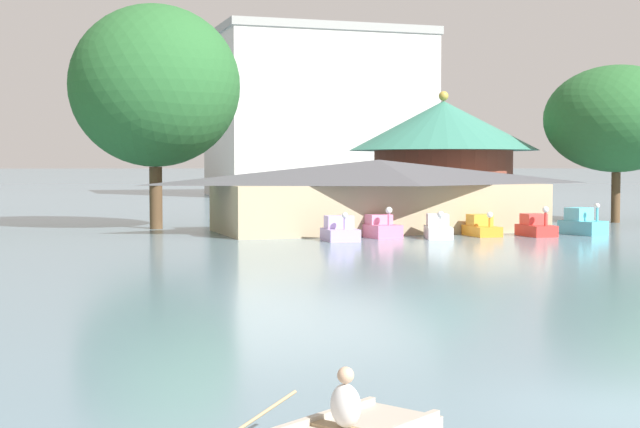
# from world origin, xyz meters

# --- Properties ---
(ground_plane) EXTENTS (2000.00, 2000.00, 0.00)m
(ground_plane) POSITION_xyz_m (0.00, 0.00, 0.00)
(ground_plane) COLOR slate
(pedal_boat_lavender) EXTENTS (1.76, 2.33, 1.53)m
(pedal_boat_lavender) POSITION_xyz_m (6.57, 33.36, 0.51)
(pedal_boat_lavender) COLOR #B299D8
(pedal_boat_lavender) RESTS_ON ground
(pedal_boat_pink) EXTENTS (1.71, 2.63, 1.71)m
(pedal_boat_pink) POSITION_xyz_m (9.43, 34.88, 0.51)
(pedal_boat_pink) COLOR pink
(pedal_boat_pink) RESTS_ON ground
(pedal_boat_white) EXTENTS (2.19, 3.21, 1.51)m
(pedal_boat_white) POSITION_xyz_m (12.25, 33.50, 0.51)
(pedal_boat_white) COLOR white
(pedal_boat_white) RESTS_ON ground
(pedal_boat_orange) EXTENTS (1.54, 2.72, 1.40)m
(pedal_boat_orange) POSITION_xyz_m (15.20, 34.13, 0.47)
(pedal_boat_orange) COLOR orange
(pedal_boat_orange) RESTS_ON ground
(pedal_boat_red) EXTENTS (1.40, 2.45, 1.69)m
(pedal_boat_red) POSITION_xyz_m (18.02, 33.08, 0.50)
(pedal_boat_red) COLOR red
(pedal_boat_red) RESTS_ON ground
(pedal_boat_cyan) EXTENTS (2.22, 2.76, 1.82)m
(pedal_boat_cyan) POSITION_xyz_m (21.05, 33.15, 0.61)
(pedal_boat_cyan) COLOR #4CB7CC
(pedal_boat_cyan) RESTS_ON ground
(boathouse) EXTENTS (20.47, 8.91, 4.27)m
(boathouse) POSITION_xyz_m (11.09, 39.33, 2.24)
(boathouse) COLOR tan
(boathouse) RESTS_ON ground
(green_roof_pavilion) EXTENTS (13.54, 13.54, 9.22)m
(green_roof_pavilion) POSITION_xyz_m (19.61, 48.41, 4.93)
(green_roof_pavilion) COLOR brown
(green_roof_pavilion) RESTS_ON ground
(shoreline_tree_mid) EXTENTS (10.49, 10.49, 13.80)m
(shoreline_tree_mid) POSITION_xyz_m (-1.30, 45.50, 8.80)
(shoreline_tree_mid) COLOR brown
(shoreline_tree_mid) RESTS_ON ground
(shoreline_tree_right) EXTENTS (9.88, 9.88, 10.76)m
(shoreline_tree_right) POSITION_xyz_m (29.62, 42.06, 7.10)
(shoreline_tree_right) COLOR brown
(shoreline_tree_right) RESTS_ON ground
(background_building_block) EXTENTS (27.13, 19.14, 21.34)m
(background_building_block) POSITION_xyz_m (28.10, 104.48, 10.69)
(background_building_block) COLOR beige
(background_building_block) RESTS_ON ground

